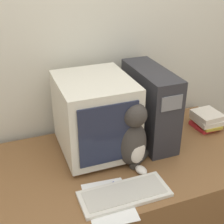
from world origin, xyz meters
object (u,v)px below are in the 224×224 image
object	(u,v)px
keyboard	(124,194)
book_stack	(206,120)
computer_tower	(149,105)
pen	(105,189)
crt_monitor	(95,116)
cat	(132,138)

from	to	relation	value
keyboard	book_stack	xyz separation A→B (m)	(0.75, 0.40, 0.05)
keyboard	computer_tower	bearing A→B (deg)	51.68
pen	keyboard	bearing A→B (deg)	-44.88
crt_monitor	computer_tower	xyz separation A→B (m)	(0.34, 0.01, -0.00)
crt_monitor	pen	world-z (taller)	crt_monitor
crt_monitor	keyboard	distance (m)	0.47
crt_monitor	book_stack	xyz separation A→B (m)	(0.76, -0.01, -0.17)
computer_tower	pen	xyz separation A→B (m)	(-0.41, -0.35, -0.22)
book_stack	keyboard	bearing A→B (deg)	-151.82
computer_tower	book_stack	size ratio (longest dim) A/B	2.25
keyboard	pen	distance (m)	0.10
crt_monitor	pen	xyz separation A→B (m)	(-0.06, -0.34, -0.22)
crt_monitor	cat	xyz separation A→B (m)	(0.14, -0.19, -0.06)
computer_tower	cat	size ratio (longest dim) A/B	1.24
computer_tower	cat	distance (m)	0.30
computer_tower	book_stack	bearing A→B (deg)	-3.34
cat	book_stack	xyz separation A→B (m)	(0.62, 0.18, -0.11)
crt_monitor	book_stack	distance (m)	0.78
computer_tower	cat	world-z (taller)	computer_tower
book_stack	pen	xyz separation A→B (m)	(-0.82, -0.33, -0.05)
keyboard	pen	size ratio (longest dim) A/B	3.64
computer_tower	crt_monitor	bearing A→B (deg)	-177.63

